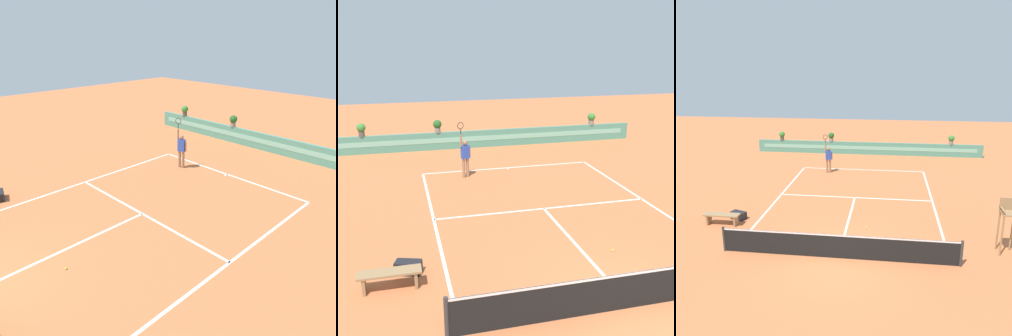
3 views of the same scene
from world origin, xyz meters
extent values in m
plane|color=#C66B3D|center=(0.00, 6.00, 0.00)|extent=(60.00, 60.00, 0.00)
cube|color=white|center=(0.00, 11.89, 0.00)|extent=(8.22, 0.10, 0.01)
cube|color=white|center=(0.00, 6.40, 0.00)|extent=(8.22, 0.10, 0.01)
cube|color=white|center=(0.00, 3.20, 0.00)|extent=(0.10, 6.40, 0.01)
cube|color=white|center=(-4.11, 5.95, 0.00)|extent=(0.10, 11.89, 0.01)
cube|color=white|center=(4.11, 5.95, 0.00)|extent=(0.10, 11.89, 0.01)
cube|color=white|center=(0.00, 11.79, 0.00)|extent=(0.10, 0.20, 0.01)
cylinder|color=#333333|center=(-4.41, 0.00, 0.50)|extent=(0.10, 0.10, 1.00)
cube|color=black|center=(0.00, 0.00, 0.47)|extent=(8.82, 0.02, 0.95)
cube|color=white|center=(0.00, 0.00, 0.92)|extent=(8.82, 0.03, 0.06)
cube|color=#4C8E7A|center=(0.00, 16.39, 0.50)|extent=(18.00, 0.20, 1.00)
cube|color=#7ABCA8|center=(0.00, 16.29, 0.55)|extent=(17.10, 0.01, 0.28)
cube|color=#99754C|center=(-6.22, 2.24, 0.23)|extent=(0.08, 0.40, 0.45)
cube|color=#99754C|center=(-4.94, 2.24, 0.23)|extent=(0.08, 0.40, 0.45)
cube|color=#99754C|center=(-5.58, 2.24, 0.48)|extent=(1.60, 0.44, 0.06)
cube|color=black|center=(-5.11, 2.92, 0.18)|extent=(0.78, 0.56, 0.36)
cylinder|color=#9E7051|center=(-2.12, 10.98, 0.45)|extent=(0.14, 0.14, 0.90)
cylinder|color=#9E7051|center=(-2.31, 10.91, 0.45)|extent=(0.14, 0.14, 0.90)
cube|color=#2D4CB7|center=(-2.22, 10.94, 1.20)|extent=(0.41, 0.33, 0.60)
sphere|color=#9E7051|center=(-2.22, 10.94, 1.63)|extent=(0.22, 0.22, 0.22)
cylinder|color=#9E7051|center=(-2.41, 10.88, 1.75)|extent=(0.09, 0.09, 0.55)
cylinder|color=black|center=(-2.41, 10.88, 2.17)|extent=(0.04, 0.04, 0.24)
torus|color=#262626|center=(-2.41, 10.88, 2.43)|extent=(0.30, 0.13, 0.31)
cylinder|color=#9E7051|center=(-2.01, 11.02, 1.15)|extent=(0.09, 0.09, 0.50)
sphere|color=#CCE033|center=(0.89, 2.69, 0.03)|extent=(0.07, 0.07, 0.07)
cylinder|color=gray|center=(6.54, 16.39, 1.14)|extent=(0.32, 0.32, 0.28)
sphere|color=#387F33|center=(6.54, 16.39, 1.48)|extent=(0.48, 0.48, 0.48)
cylinder|color=#514C47|center=(-7.03, 16.39, 1.14)|extent=(0.32, 0.32, 0.28)
sphere|color=#387F33|center=(-7.03, 16.39, 1.48)|extent=(0.48, 0.48, 0.48)
cylinder|color=gray|center=(-2.92, 16.39, 1.14)|extent=(0.32, 0.32, 0.28)
sphere|color=#235B23|center=(-2.92, 16.39, 1.48)|extent=(0.48, 0.48, 0.48)
camera|label=1|loc=(8.67, -0.73, 6.49)|focal=35.52mm
camera|label=2|loc=(-5.13, -7.84, 6.16)|focal=46.11mm
camera|label=3|loc=(1.73, -11.71, 6.86)|focal=38.16mm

